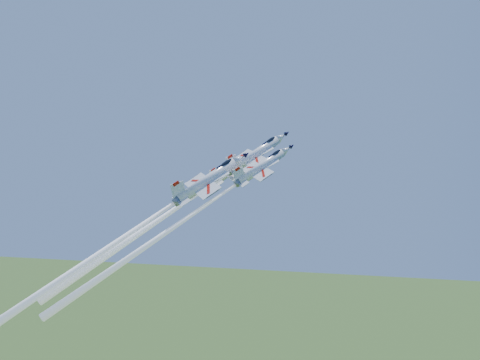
% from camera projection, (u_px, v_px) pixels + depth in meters
% --- Properties ---
extents(jet_lead, '(35.96, 29.96, 40.24)m').
position_uv_depth(jet_lead, '(178.00, 207.00, 108.87)').
color(jet_lead, white).
extents(jet_left, '(29.76, 24.60, 32.89)m').
position_uv_depth(jet_left, '(176.00, 208.00, 111.97)').
color(jet_left, white).
extents(jet_right, '(34.05, 28.50, 38.39)m').
position_uv_depth(jet_right, '(182.00, 222.00, 102.64)').
color(jet_right, white).
extents(jet_slot, '(42.25, 35.36, 47.62)m').
position_uv_depth(jet_slot, '(104.00, 250.00, 100.94)').
color(jet_slot, white).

